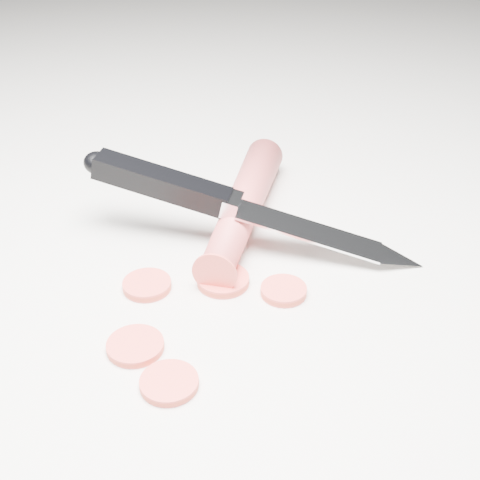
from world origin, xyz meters
name	(u,v)px	position (x,y,z in m)	size (l,w,h in m)	color
ground	(168,278)	(0.00, 0.00, 0.00)	(2.40, 2.40, 0.00)	silver
carrot	(243,206)	(0.08, 0.06, 0.02)	(0.03, 0.03, 0.20)	#C93F41
carrot_slice_0	(284,291)	(0.08, -0.05, 0.00)	(0.03, 0.03, 0.01)	#EA4037
carrot_slice_1	(135,346)	(-0.04, -0.07, 0.00)	(0.04, 0.04, 0.01)	#EA4037
carrot_slice_2	(223,280)	(0.04, -0.02, 0.00)	(0.04, 0.04, 0.01)	#EA4037
carrot_slice_3	(169,383)	(-0.03, -0.11, 0.00)	(0.04, 0.04, 0.01)	#EA4037
carrot_slice_4	(147,285)	(-0.02, -0.01, 0.00)	(0.04, 0.04, 0.01)	#EA4037
kitchen_knife	(251,206)	(0.08, 0.02, 0.04)	(0.26, 0.17, 0.07)	silver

